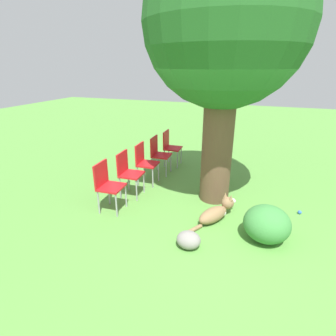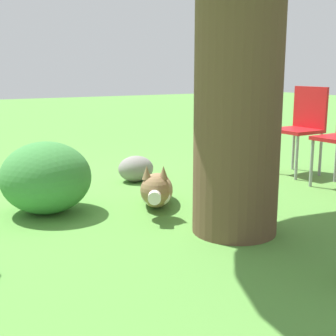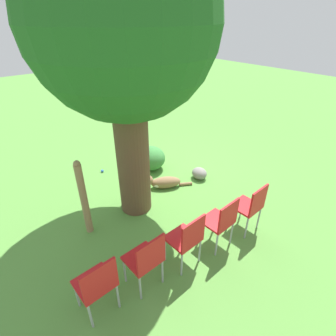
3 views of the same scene
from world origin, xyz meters
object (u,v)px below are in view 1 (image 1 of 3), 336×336
dog (217,212)px  tennis_ball (300,212)px  oak_tree (226,28)px  red_chair_0 (107,183)px  red_chair_2 (144,161)px  red_chair_4 (170,145)px  red_chair_1 (128,171)px  red_chair_3 (158,152)px  fence_post (222,151)px

dog → tennis_ball: dog is taller
oak_tree → red_chair_0: (-1.77, -1.13, -2.56)m
red_chair_2 → oak_tree: bearing=-9.1°
dog → red_chair_4: size_ratio=1.12×
oak_tree → red_chair_1: bearing=-164.7°
red_chair_0 → red_chair_3: 1.99m
red_chair_4 → red_chair_0: bearing=-98.4°
dog → red_chair_3: (-1.75, 1.64, 0.41)m
red_chair_2 → red_chair_4: 1.33m
dog → fence_post: 1.89m
red_chair_1 → red_chair_4: same height
red_chair_0 → tennis_ball: red_chair_0 is taller
red_chair_0 → red_chair_4: 2.66m
oak_tree → dog: size_ratio=4.37×
dog → red_chair_1: red_chair_1 is taller
dog → red_chair_2: 2.11m
red_chair_3 → red_chair_0: bearing=-98.4°
fence_post → red_chair_1: 2.23m
fence_post → red_chair_0: fence_post is taller
fence_post → red_chair_3: bearing=-174.5°
fence_post → red_chair_4: 1.55m
fence_post → tennis_ball: fence_post is taller
red_chair_1 → red_chair_3: 1.33m
fence_post → red_chair_2: fence_post is taller
red_chair_3 → tennis_ball: size_ratio=13.75×
red_chair_4 → tennis_ball: size_ratio=13.75×
red_chair_3 → red_chair_2: bearing=-98.4°
red_chair_1 → red_chair_2: bearing=81.6°
red_chair_0 → red_chair_3: bearing=81.6°
oak_tree → red_chair_2: oak_tree is taller
oak_tree → red_chair_4: (-1.49, 1.52, -2.56)m
red_chair_2 → red_chair_4: (0.14, 1.32, 0.00)m
red_chair_3 → red_chair_4: bearing=81.6°
dog → red_chair_2: (-1.83, 0.98, 0.41)m
dog → fence_post: bearing=37.5°
oak_tree → red_chair_3: oak_tree is taller
red_chair_1 → red_chair_3: size_ratio=1.00×
red_chair_2 → red_chair_4: same height
red_chair_0 → tennis_ball: bearing=14.9°
fence_post → red_chair_2: bearing=-153.2°
dog → red_chair_0: red_chair_0 is taller
red_chair_1 → red_chair_3: bearing=81.6°
oak_tree → red_chair_0: oak_tree is taller
oak_tree → fence_post: 2.60m
fence_post → red_chair_4: bearing=160.6°
red_chair_2 → red_chair_4: bearing=81.6°
dog → red_chair_3: size_ratio=1.12×
oak_tree → red_chair_1: oak_tree is taller
oak_tree → red_chair_3: (-1.56, 0.86, -2.56)m
red_chair_1 → red_chair_0: bearing=-98.4°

